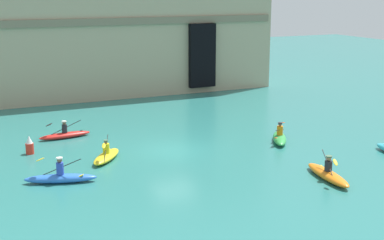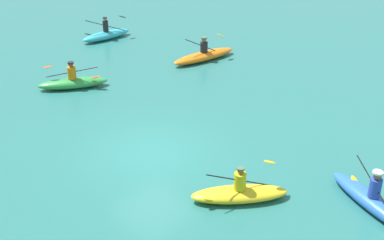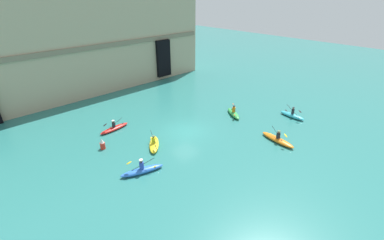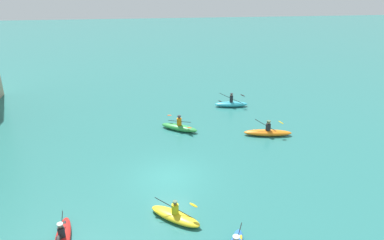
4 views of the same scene
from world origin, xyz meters
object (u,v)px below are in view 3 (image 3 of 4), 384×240
(kayak_cyan, at_px, (292,115))
(kayak_blue, at_px, (142,170))
(kayak_red, at_px, (114,128))
(kayak_orange, at_px, (278,139))
(kayak_green, at_px, (234,113))
(kayak_yellow, at_px, (154,144))
(marker_buoy, at_px, (102,144))

(kayak_cyan, bearing_deg, kayak_blue, -96.96)
(kayak_red, height_order, kayak_blue, kayak_blue)
(kayak_cyan, bearing_deg, kayak_orange, -71.31)
(kayak_green, relative_size, kayak_orange, 0.82)
(kayak_blue, distance_m, kayak_cyan, 17.79)
(kayak_yellow, bearing_deg, kayak_cyan, -73.50)
(marker_buoy, bearing_deg, kayak_red, 45.30)
(kayak_red, bearing_deg, kayak_yellow, 96.46)
(kayak_yellow, relative_size, marker_buoy, 2.67)
(marker_buoy, bearing_deg, kayak_cyan, -24.84)
(kayak_yellow, bearing_deg, kayak_red, 49.80)
(kayak_cyan, height_order, marker_buoy, kayak_cyan)
(kayak_red, relative_size, marker_buoy, 3.09)
(kayak_red, relative_size, kayak_orange, 0.91)
(kayak_cyan, relative_size, kayak_yellow, 1.04)
(kayak_orange, bearing_deg, kayak_yellow, -121.95)
(kayak_green, xyz_separation_m, marker_buoy, (-13.85, 3.64, 0.21))
(kayak_orange, bearing_deg, kayak_blue, -104.87)
(kayak_blue, height_order, kayak_yellow, kayak_blue)
(kayak_orange, bearing_deg, kayak_green, 174.23)
(kayak_red, distance_m, marker_buoy, 3.42)
(kayak_red, bearing_deg, kayak_cyan, 139.64)
(kayak_yellow, height_order, marker_buoy, kayak_yellow)
(kayak_red, xyz_separation_m, kayak_blue, (-1.73, -7.67, 0.04))
(kayak_green, height_order, marker_buoy, kayak_green)
(kayak_green, bearing_deg, kayak_blue, -53.32)
(kayak_green, xyz_separation_m, kayak_cyan, (4.33, -4.77, -0.01))
(kayak_blue, xyz_separation_m, kayak_orange, (11.71, -4.76, -0.01))
(kayak_cyan, relative_size, marker_buoy, 2.78)
(kayak_blue, distance_m, kayak_yellow, 3.77)
(kayak_red, distance_m, kayak_cyan, 19.14)
(kayak_red, bearing_deg, marker_buoy, 39.43)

